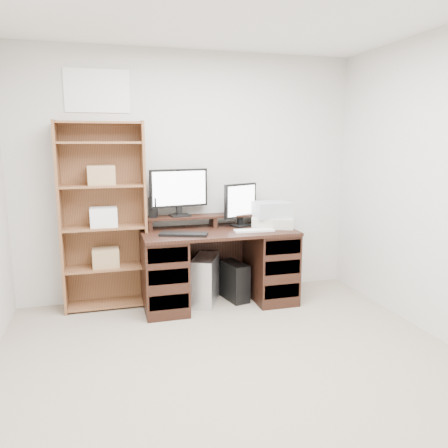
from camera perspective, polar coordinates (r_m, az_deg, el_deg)
name	(u,v)px	position (r m, az deg, el deg)	size (l,w,h in m)	color
room	(255,203)	(2.61, 4.01, 2.77)	(3.54, 4.04, 2.54)	gray
desk	(218,265)	(4.39, -0.74, -5.41)	(1.50, 0.70, 0.75)	black
riser_shelf	(213,217)	(4.48, -1.43, 0.88)	(1.40, 0.22, 0.12)	black
monitor_wide	(179,190)	(4.40, -5.90, 4.45)	(0.59, 0.18, 0.47)	black
monitor_small	(240,203)	(4.47, 2.16, 2.74)	(0.38, 0.22, 0.44)	black
speaker	(153,208)	(4.37, -9.26, 2.13)	(0.08, 0.08, 0.20)	black
keyboard_black	(184,234)	(4.08, -5.29, -1.33)	(0.44, 0.15, 0.02)	black
keyboard_white	(254,230)	(4.25, 3.95, -0.84)	(0.39, 0.12, 0.02)	silver
mouse	(281,227)	(4.39, 7.47, -0.42)	(0.09, 0.06, 0.04)	white
printer	(272,222)	(4.47, 6.29, 0.25)	(0.41, 0.31, 0.10)	#B7B3A0
basket	(272,210)	(4.45, 6.33, 1.88)	(0.36, 0.26, 0.16)	#A1A6AC
tower_silver	(205,280)	(4.45, -2.43, -7.26)	(0.21, 0.48, 0.48)	#B9BCC1
tower_black	(234,281)	(4.54, 1.29, -7.43)	(0.25, 0.42, 0.39)	black
bookshelf	(104,215)	(4.35, -15.45, 1.18)	(0.80, 0.30, 1.80)	brown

